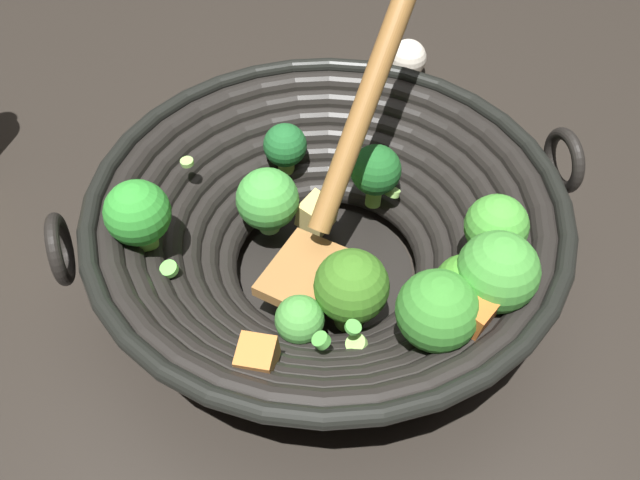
# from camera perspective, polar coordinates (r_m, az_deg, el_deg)

# --- Properties ---
(ground_plane) EXTENTS (4.00, 4.00, 0.00)m
(ground_plane) POSITION_cam_1_polar(r_m,az_deg,el_deg) (0.60, 0.51, -3.03)
(ground_plane) COLOR #28231E
(wok) EXTENTS (0.38, 0.37, 0.24)m
(wok) POSITION_cam_1_polar(r_m,az_deg,el_deg) (0.55, 0.83, 0.88)
(wok) COLOR black
(wok) RESTS_ON ground
(garlic_bulb) EXTENTS (0.04, 0.04, 0.04)m
(garlic_bulb) POSITION_cam_1_polar(r_m,az_deg,el_deg) (0.81, 7.24, 14.64)
(garlic_bulb) COLOR silver
(garlic_bulb) RESTS_ON ground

